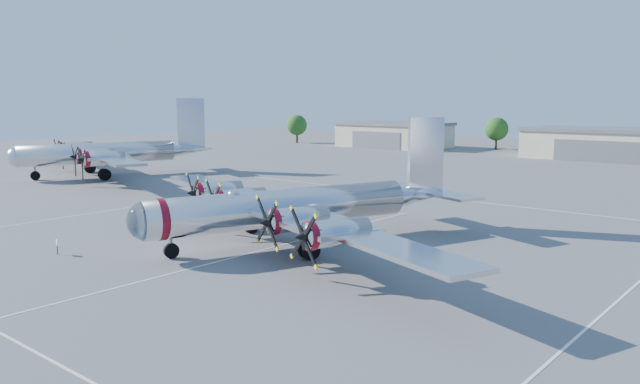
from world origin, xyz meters
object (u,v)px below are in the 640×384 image
Objects in this scene: main_bomber_b29 at (299,242)px; tree_west at (497,129)px; bomber_west at (110,176)px; tree_far_west at (297,125)px; hangar_center at (613,144)px; info_placard at (57,244)px; hangar_west at (394,134)px.

tree_west is at bearing 125.83° from main_bomber_b29.
tree_far_west is at bearing 129.14° from bomber_west.
info_placard is (-9.70, -95.18, -2.00)m from hangar_center.
info_placard is at bearing -81.57° from tree_west.
hangar_west is at bearing 9.01° from tree_far_west.
hangar_center is (45.00, -0.00, -0.00)m from hangar_west.
hangar_center is 0.71× the size of main_bomber_b29.
hangar_west is 3.40× the size of tree_west.
main_bomber_b29 is 1.01× the size of bomber_west.
tree_far_west is 105.07m from main_bomber_b29.
hangar_center is 4.31× the size of tree_far_west.
hangar_center reaches higher than info_placard.
hangar_west is 0.57× the size of bomber_west.
tree_far_west is (-70.00, -3.96, 1.51)m from hangar_center.
tree_west is at bearing 21.89° from hangar_west.
hangar_west and hangar_center have the same top height.
info_placard is at bearing -69.65° from hangar_west.
hangar_west is at bearing 180.00° from hangar_center.
tree_far_west is 0.16× the size of main_bomber_b29.
hangar_center is 82.84m from bomber_west.
tree_west is at bearing 14.93° from tree_far_west.
main_bomber_b29 reaches higher than info_placard.
tree_far_west reaches higher than main_bomber_b29.
hangar_center is 70.13m from tree_far_west.
hangar_center is 95.69m from info_placard.
main_bomber_b29 is 48.36m from bomber_west.
tree_west is at bearing 93.51° from bomber_west.
main_bomber_b29 is at bearing -47.99° from tree_far_west.
tree_far_west is at bearing 143.32° from info_placard.
hangar_center is at bearing -17.82° from tree_west.
tree_far_west is at bearing 152.16° from main_bomber_b29.
main_bomber_b29 is at bearing -74.32° from tree_west.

